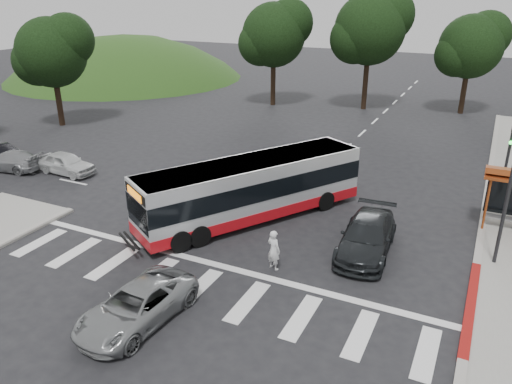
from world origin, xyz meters
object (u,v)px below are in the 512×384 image
Objects in this scene: dark_sedan at (367,237)px; silver_suv_south at (137,306)px; transit_bus at (252,190)px; pedestrian at (274,250)px.

dark_sedan is 9.58m from silver_suv_south.
pedestrian is (2.77, -3.71, -0.61)m from transit_bus.
transit_bus is 8.71m from silver_suv_south.
dark_sedan is (2.89, 2.87, -0.11)m from pedestrian.
dark_sedan is (5.66, -0.84, -0.72)m from transit_bus.
transit_bus is at bearing 95.46° from silver_suv_south.
pedestrian is at bearing -138.99° from dark_sedan.
pedestrian is 5.62m from silver_suv_south.
transit_bus is 2.27× the size of dark_sedan.
pedestrian is 4.07m from dark_sedan.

